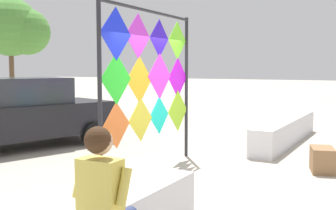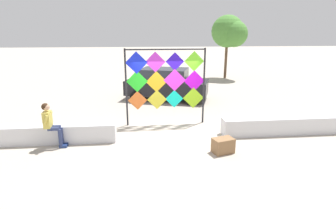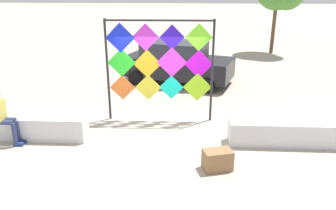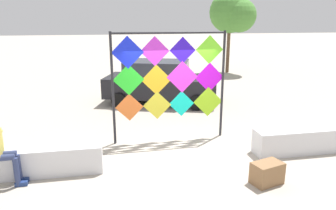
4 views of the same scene
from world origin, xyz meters
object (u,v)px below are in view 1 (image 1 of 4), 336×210
at_px(cardboard_box_large, 322,160).
at_px(kite_display_rack, 151,75).
at_px(parked_car, 17,113).
at_px(seated_vendor, 107,196).
at_px(tree_far_right, 16,29).

bearing_deg(cardboard_box_large, kite_display_rack, 118.13).
height_order(kite_display_rack, parked_car, kite_display_rack).
bearing_deg(seated_vendor, tree_far_right, 51.55).
bearing_deg(tree_far_right, seated_vendor, -128.45).
xyz_separation_m(kite_display_rack, cardboard_box_large, (1.51, -2.82, -1.57)).
xyz_separation_m(kite_display_rack, tree_far_right, (5.89, 10.31, 1.78)).
height_order(parked_car, cardboard_box_large, parked_car).
relative_size(kite_display_rack, seated_vendor, 2.12).
height_order(seated_vendor, cardboard_box_large, seated_vendor).
distance_m(parked_car, cardboard_box_large, 6.96).
bearing_deg(parked_car, kite_display_rack, -95.58).
bearing_deg(parked_car, cardboard_box_large, -80.76).
height_order(kite_display_rack, seated_vendor, kite_display_rack).
bearing_deg(tree_far_right, kite_display_rack, -119.75).
xyz_separation_m(seated_vendor, parked_car, (4.19, 5.92, -0.00)).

